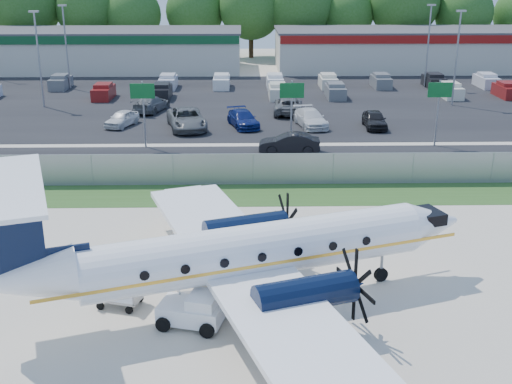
{
  "coord_description": "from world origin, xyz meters",
  "views": [
    {
      "loc": [
        -0.63,
        -24.11,
        12.88
      ],
      "look_at": [
        0.0,
        6.0,
        2.3
      ],
      "focal_mm": 45.0,
      "sensor_mm": 36.0,
      "label": 1
    }
  ],
  "objects_px": {
    "aircraft": "(246,252)",
    "pushback_tug": "(194,310)",
    "baggage_cart_far": "(120,296)",
    "baggage_cart_near": "(200,296)"
  },
  "relations": [
    {
      "from": "baggage_cart_near",
      "to": "baggage_cart_far",
      "type": "xyz_separation_m",
      "value": [
        -3.2,
        0.06,
        0.02
      ]
    },
    {
      "from": "baggage_cart_far",
      "to": "baggage_cart_near",
      "type": "bearing_deg",
      "value": -1.09
    },
    {
      "from": "aircraft",
      "to": "pushback_tug",
      "type": "distance_m",
      "value": 3.01
    },
    {
      "from": "aircraft",
      "to": "pushback_tug",
      "type": "relative_size",
      "value": 7.41
    },
    {
      "from": "baggage_cart_near",
      "to": "baggage_cart_far",
      "type": "bearing_deg",
      "value": 178.91
    },
    {
      "from": "pushback_tug",
      "to": "baggage_cart_far",
      "type": "relative_size",
      "value": 1.34
    },
    {
      "from": "baggage_cart_near",
      "to": "baggage_cart_far",
      "type": "distance_m",
      "value": 3.2
    },
    {
      "from": "baggage_cart_far",
      "to": "aircraft",
      "type": "bearing_deg",
      "value": -0.77
    },
    {
      "from": "aircraft",
      "to": "baggage_cart_far",
      "type": "bearing_deg",
      "value": 179.23
    },
    {
      "from": "baggage_cart_near",
      "to": "aircraft",
      "type": "bearing_deg",
      "value": -0.24
    }
  ]
}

